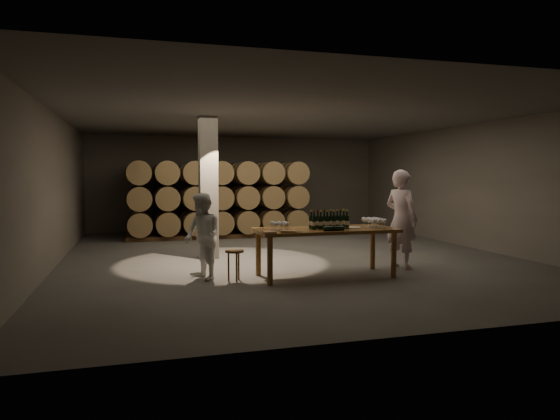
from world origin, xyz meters
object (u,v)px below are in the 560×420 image
object	(u,v)px
person_man	(401,219)
person_woman	(202,236)
notebook_near	(288,231)
bottle_cluster	(329,222)
tasting_table	(326,234)
stool	(235,256)
plate	(353,228)

from	to	relation	value
person_man	person_woman	distance (m)	4.02
notebook_near	bottle_cluster	bearing A→B (deg)	37.58
notebook_near	person_man	xyz separation A→B (m)	(2.63, 0.76, 0.08)
tasting_table	stool	xyz separation A→B (m)	(-1.70, 0.09, -0.34)
notebook_near	person_woman	xyz separation A→B (m)	(-1.39, 0.73, -0.13)
tasting_table	stool	bearing A→B (deg)	176.84
tasting_table	notebook_near	world-z (taller)	notebook_near
bottle_cluster	person_man	xyz separation A→B (m)	(1.73, 0.41, -0.02)
tasting_table	bottle_cluster	world-z (taller)	bottle_cluster
tasting_table	person_man	distance (m)	1.84
plate	tasting_table	bearing A→B (deg)	174.05
plate	person_man	world-z (taller)	person_man
tasting_table	bottle_cluster	xyz separation A→B (m)	(0.06, -0.03, 0.23)
bottle_cluster	plate	bearing A→B (deg)	-2.97
plate	stool	size ratio (longest dim) A/B	0.51
stool	person_man	size ratio (longest dim) A/B	0.28
bottle_cluster	plate	world-z (taller)	bottle_cluster
tasting_table	person_woman	world-z (taller)	person_woman
person_woman	person_man	bearing A→B (deg)	69.72
bottle_cluster	stool	world-z (taller)	bottle_cluster
stool	tasting_table	bearing A→B (deg)	-3.16
bottle_cluster	notebook_near	bearing A→B (deg)	-158.99
notebook_near	stool	distance (m)	1.08
tasting_table	stool	world-z (taller)	tasting_table
tasting_table	person_woman	size ratio (longest dim) A/B	1.65
notebook_near	person_man	bearing A→B (deg)	32.71
tasting_table	bottle_cluster	bearing A→B (deg)	-28.64
tasting_table	plate	size ratio (longest dim) A/B	9.33
stool	person_man	distance (m)	3.54
bottle_cluster	stool	distance (m)	1.85
plate	notebook_near	bearing A→B (deg)	-166.86
stool	person_man	world-z (taller)	person_man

